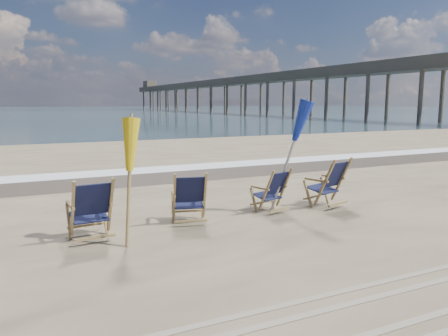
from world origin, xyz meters
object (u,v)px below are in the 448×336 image
object	(u,v)px
umbrella_blue	(288,123)
beach_chair_3	(341,181)
beach_chair_1	(205,198)
beach_chair_2	(284,189)
beach_chair_0	(111,208)
umbrella_yellow	(128,151)
fishing_pier	(239,91)

from	to	relation	value
umbrella_blue	beach_chair_3	bearing A→B (deg)	-2.14
beach_chair_1	beach_chair_3	xyz separation A→B (m)	(3.33, 0.05, 0.04)
beach_chair_1	beach_chair_3	distance (m)	3.33
beach_chair_2	umbrella_blue	bearing A→B (deg)	76.23
beach_chair_1	beach_chair_0	bearing A→B (deg)	19.73
beach_chair_2	umbrella_yellow	distance (m)	3.71
beach_chair_0	beach_chair_3	world-z (taller)	beach_chair_3
beach_chair_1	umbrella_blue	world-z (taller)	umbrella_blue
beach_chair_2	beach_chair_3	bearing A→B (deg)	159.78
beach_chair_0	beach_chair_2	size ratio (longest dim) A/B	1.15
umbrella_yellow	fishing_pier	xyz separation A→B (m)	(40.40, 73.25, 3.13)
beach_chair_1	fishing_pier	world-z (taller)	fishing_pier
beach_chair_2	umbrella_blue	size ratio (longest dim) A/B	0.39
beach_chair_2	fishing_pier	world-z (taller)	fishing_pier
beach_chair_2	fishing_pier	size ratio (longest dim) A/B	0.01
beach_chair_3	beach_chair_0	bearing A→B (deg)	-13.40
beach_chair_0	umbrella_yellow	size ratio (longest dim) A/B	0.54
beach_chair_0	beach_chair_3	distance (m)	5.12
fishing_pier	beach_chair_0	bearing A→B (deg)	-119.14
umbrella_blue	fishing_pier	bearing A→B (deg)	63.04
umbrella_yellow	fishing_pier	world-z (taller)	fishing_pier
beach_chair_0	beach_chair_1	bearing A→B (deg)	-177.99
beach_chair_3	umbrella_blue	world-z (taller)	umbrella_blue
fishing_pier	beach_chair_2	bearing A→B (deg)	-116.99
beach_chair_2	umbrella_yellow	xyz separation A→B (m)	(-3.47, -0.75, 1.05)
beach_chair_3	fishing_pier	distance (m)	80.97
beach_chair_1	umbrella_yellow	world-z (taller)	umbrella_yellow
beach_chair_3	fishing_pier	bearing A→B (deg)	-131.96
beach_chair_1	umbrella_yellow	distance (m)	1.94
beach_chair_0	beach_chair_3	bearing A→B (deg)	178.89
beach_chair_0	umbrella_blue	size ratio (longest dim) A/B	0.45
beach_chair_1	beach_chair_2	distance (m)	1.93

